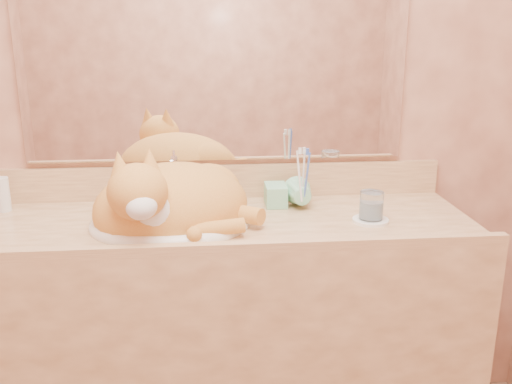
{
  "coord_description": "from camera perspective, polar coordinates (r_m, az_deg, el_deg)",
  "views": [
    {
      "loc": [
        -0.04,
        -0.97,
        1.45
      ],
      "look_at": [
        0.11,
        0.7,
        0.95
      ],
      "focal_mm": 40.0,
      "sensor_mm": 36.0,
      "label": 1
    }
  ],
  "objects": [
    {
      "name": "wall_back",
      "position": [
        1.98,
        -4.02,
        10.69
      ],
      "size": [
        2.4,
        0.02,
        2.5
      ],
      "primitive_type": "cube",
      "color": "#955943",
      "rests_on": "ground"
    },
    {
      "name": "vanity_counter",
      "position": [
        1.98,
        -3.34,
        -14.65
      ],
      "size": [
        1.6,
        0.55,
        0.85
      ],
      "primitive_type": null,
      "color": "#9D6F46",
      "rests_on": "floor"
    },
    {
      "name": "mirror",
      "position": [
        1.96,
        -4.1,
        14.73
      ],
      "size": [
        1.3,
        0.02,
        0.8
      ],
      "primitive_type": "cube",
      "color": "white",
      "rests_on": "wall_back"
    },
    {
      "name": "sink_basin",
      "position": [
        1.76,
        -8.65,
        -1.01
      ],
      "size": [
        0.53,
        0.46,
        0.15
      ],
      "primitive_type": null,
      "rotation": [
        0.0,
        0.0,
        0.13
      ],
      "color": "white",
      "rests_on": "vanity_counter"
    },
    {
      "name": "faucet",
      "position": [
        1.94,
        -8.36,
        0.62
      ],
      "size": [
        0.04,
        0.11,
        0.15
      ],
      "primitive_type": null,
      "rotation": [
        0.0,
        0.0,
        0.01
      ],
      "color": "white",
      "rests_on": "vanity_counter"
    },
    {
      "name": "cat",
      "position": [
        1.74,
        -8.66,
        -0.69
      ],
      "size": [
        0.6,
        0.55,
        0.27
      ],
      "primitive_type": null,
      "rotation": [
        0.0,
        0.0,
        0.37
      ],
      "color": "#C2772C",
      "rests_on": "sink_basin"
    },
    {
      "name": "soap_dispenser",
      "position": [
        1.89,
        2.18,
        0.53
      ],
      "size": [
        0.07,
        0.08,
        0.16
      ],
      "primitive_type": "imported",
      "rotation": [
        0.0,
        0.0,
        -0.02
      ],
      "color": "#7FCBA0",
      "rests_on": "vanity_counter"
    },
    {
      "name": "toothbrush_cup",
      "position": [
        1.88,
        4.71,
        -0.63
      ],
      "size": [
        0.11,
        0.11,
        0.09
      ],
      "primitive_type": "imported",
      "rotation": [
        0.0,
        0.0,
        0.09
      ],
      "color": "#7FCBA0",
      "rests_on": "vanity_counter"
    },
    {
      "name": "toothbrushes",
      "position": [
        1.86,
        4.77,
        1.83
      ],
      "size": [
        0.04,
        0.04,
        0.22
      ],
      "primitive_type": null,
      "color": "white",
      "rests_on": "toothbrush_cup"
    },
    {
      "name": "saucer",
      "position": [
        1.83,
        11.38,
        -2.8
      ],
      "size": [
        0.11,
        0.11,
        0.01
      ],
      "primitive_type": "cylinder",
      "color": "white",
      "rests_on": "vanity_counter"
    },
    {
      "name": "water_glass",
      "position": [
        1.81,
        11.46,
        -1.34
      ],
      "size": [
        0.07,
        0.07,
        0.09
      ],
      "primitive_type": "cylinder",
      "color": "white",
      "rests_on": "saucer"
    },
    {
      "name": "lotion_bottle",
      "position": [
        2.06,
        -24.02,
        -0.22
      ],
      "size": [
        0.05,
        0.05,
        0.11
      ],
      "primitive_type": "cylinder",
      "color": "white",
      "rests_on": "vanity_counter"
    }
  ]
}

